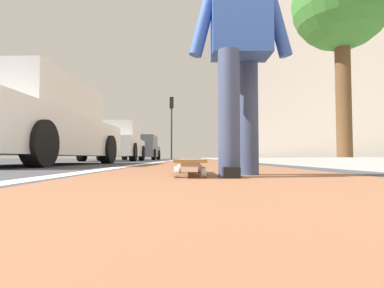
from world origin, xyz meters
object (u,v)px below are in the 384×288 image
object	(u,v)px
traffic_light	(172,117)
pedestrian_distant	(246,142)
parked_car_near	(36,125)
parked_car_mid	(115,143)
street_tree_near	(341,4)
skateboard	(190,162)
skater_person	(240,40)
parked_car_far	(143,148)

from	to	relation	value
traffic_light	pedestrian_distant	world-z (taller)	traffic_light
parked_car_near	traffic_light	xyz separation A→B (m)	(16.13, -1.39, 2.39)
parked_car_mid	pedestrian_distant	xyz separation A→B (m)	(2.29, -5.63, 0.16)
street_tree_near	pedestrian_distant	bearing A→B (deg)	1.30
skateboard	skater_person	distance (m)	0.92
parked_car_near	parked_car_far	distance (m)	13.20
skater_person	parked_car_far	distance (m)	16.73
parked_car_near	parked_car_mid	world-z (taller)	parked_car_mid
street_tree_near	parked_car_mid	bearing A→B (deg)	42.63
parked_car_mid	parked_car_far	bearing A→B (deg)	-0.45
skateboard	skater_person	bearing A→B (deg)	-113.34
parked_car_near	parked_car_far	xyz separation A→B (m)	(13.19, 0.20, 0.01)
street_tree_near	pedestrian_distant	xyz separation A→B (m)	(8.62, 0.20, -2.15)
street_tree_near	pedestrian_distant	world-z (taller)	street_tree_near
skateboard	traffic_light	xyz separation A→B (m)	(19.20, 1.31, 3.00)
parked_car_mid	street_tree_near	xyz separation A→B (m)	(-6.33, -5.83, 2.31)
skateboard	pedestrian_distant	xyz separation A→B (m)	(11.94, -2.67, 0.78)
pedestrian_distant	skater_person	bearing A→B (deg)	169.12
skater_person	street_tree_near	xyz separation A→B (m)	(3.47, -2.52, 2.09)
parked_car_near	street_tree_near	distance (m)	6.04
parked_car_mid	parked_car_far	size ratio (longest dim) A/B	0.95
pedestrian_distant	street_tree_near	bearing A→B (deg)	-178.70
parked_car_near	parked_car_mid	bearing A→B (deg)	2.22
skater_person	street_tree_near	bearing A→B (deg)	-36.01
parked_car_mid	pedestrian_distant	size ratio (longest dim) A/B	2.71
parked_car_near	traffic_light	world-z (taller)	traffic_light
parked_car_far	pedestrian_distant	size ratio (longest dim) A/B	2.86
parked_car_far	street_tree_near	world-z (taller)	street_tree_near
parked_car_near	street_tree_near	xyz separation A→B (m)	(0.25, -5.57, 2.32)
parked_car_far	pedestrian_distant	world-z (taller)	pedestrian_distant
traffic_light	street_tree_near	world-z (taller)	traffic_light
traffic_light	pedestrian_distant	size ratio (longest dim) A/B	2.94
skater_person	parked_car_mid	bearing A→B (deg)	18.65
parked_car_near	street_tree_near	bearing A→B (deg)	-87.44
skater_person	pedestrian_distant	distance (m)	12.31
skater_person	street_tree_near	size ratio (longest dim) A/B	0.41
parked_car_far	pedestrian_distant	distance (m)	7.06
skateboard	parked_car_mid	world-z (taller)	parked_car_mid
skateboard	parked_car_near	bearing A→B (deg)	41.40
skateboard	street_tree_near	world-z (taller)	street_tree_near
parked_car_far	skater_person	bearing A→B (deg)	-168.78
skateboard	parked_car_near	distance (m)	4.14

